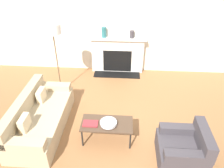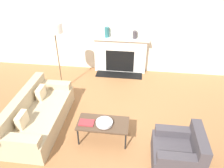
# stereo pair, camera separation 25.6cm
# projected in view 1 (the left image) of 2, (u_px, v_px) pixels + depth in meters

# --- Properties ---
(ground_plane) EXTENTS (18.00, 18.00, 0.00)m
(ground_plane) POSITION_uv_depth(u_px,v_px,m) (119.00, 136.00, 4.63)
(ground_plane) COLOR #99663D
(wall_back) EXTENTS (18.00, 0.06, 2.90)m
(wall_back) POSITION_uv_depth(u_px,v_px,m) (124.00, 25.00, 6.38)
(wall_back) COLOR silver
(wall_back) RESTS_ON ground_plane
(fireplace) EXTENTS (1.70, 0.59, 1.11)m
(fireplace) POSITION_uv_depth(u_px,v_px,m) (117.00, 55.00, 6.76)
(fireplace) COLOR silver
(fireplace) RESTS_ON ground_plane
(couch) EXTENTS (0.91, 2.07, 0.77)m
(couch) POSITION_uv_depth(u_px,v_px,m) (40.00, 118.00, 4.69)
(couch) COLOR tan
(couch) RESTS_ON ground_plane
(armchair_near) EXTENTS (0.85, 0.82, 0.74)m
(armchair_near) POSITION_uv_depth(u_px,v_px,m) (184.00, 149.00, 3.97)
(armchair_near) COLOR #423D42
(armchair_near) RESTS_ON ground_plane
(coffee_table) EXTENTS (1.02, 0.51, 0.44)m
(coffee_table) POSITION_uv_depth(u_px,v_px,m) (107.00, 125.00, 4.34)
(coffee_table) COLOR #4C3828
(coffee_table) RESTS_ON ground_plane
(bowl) EXTENTS (0.33, 0.33, 0.07)m
(bowl) POSITION_uv_depth(u_px,v_px,m) (108.00, 123.00, 4.27)
(bowl) COLOR silver
(bowl) RESTS_ON coffee_table
(book) EXTENTS (0.30, 0.20, 0.02)m
(book) POSITION_uv_depth(u_px,v_px,m) (90.00, 124.00, 4.30)
(book) COLOR #9E2D33
(book) RESTS_ON coffee_table
(floor_lamp) EXTENTS (0.40, 0.40, 1.89)m
(floor_lamp) POSITION_uv_depth(u_px,v_px,m) (53.00, 36.00, 5.21)
(floor_lamp) COLOR brown
(floor_lamp) RESTS_ON ground_plane
(mantel_vase_left) EXTENTS (0.14, 0.14, 0.30)m
(mantel_vase_left) POSITION_uv_depth(u_px,v_px,m) (104.00, 32.00, 6.41)
(mantel_vase_left) COLOR #28666B
(mantel_vase_left) RESTS_ON fireplace
(mantel_vase_center_left) EXTENTS (0.13, 0.13, 0.22)m
(mantel_vase_center_left) POSITION_uv_depth(u_px,v_px,m) (132.00, 34.00, 6.38)
(mantel_vase_center_left) COLOR #3D383D
(mantel_vase_center_left) RESTS_ON fireplace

